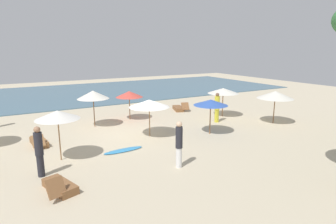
{
  "coord_description": "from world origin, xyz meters",
  "views": [
    {
      "loc": [
        -6.07,
        -13.95,
        4.77
      ],
      "look_at": [
        2.0,
        0.18,
        1.1
      ],
      "focal_mm": 30.43,
      "sensor_mm": 36.0,
      "label": 1
    }
  ],
  "objects_px": {
    "lounger_3": "(60,186)",
    "lounger_4": "(179,108)",
    "umbrella_7": "(93,95)",
    "umbrella_0": "(275,95)",
    "umbrella_2": "(57,115)",
    "lounger_0": "(39,142)",
    "person_1": "(217,107)",
    "umbrella_5": "(211,103)",
    "surfboard": "(123,150)",
    "umbrella_4": "(149,103)",
    "umbrella_6": "(129,94)",
    "person_3": "(39,151)",
    "person_4": "(179,144)",
    "umbrella_1": "(223,91)"
  },
  "relations": [
    {
      "from": "umbrella_4",
      "to": "lounger_3",
      "type": "height_order",
      "value": "umbrella_4"
    },
    {
      "from": "umbrella_5",
      "to": "lounger_3",
      "type": "height_order",
      "value": "umbrella_5"
    },
    {
      "from": "umbrella_0",
      "to": "lounger_0",
      "type": "relative_size",
      "value": 1.29
    },
    {
      "from": "umbrella_5",
      "to": "lounger_0",
      "type": "xyz_separation_m",
      "value": [
        -8.66,
        2.68,
        -1.64
      ]
    },
    {
      "from": "umbrella_5",
      "to": "person_1",
      "type": "distance_m",
      "value": 2.84
    },
    {
      "from": "lounger_3",
      "to": "surfboard",
      "type": "xyz_separation_m",
      "value": [
        3.29,
        2.57,
        -0.14
      ]
    },
    {
      "from": "lounger_0",
      "to": "person_1",
      "type": "height_order",
      "value": "person_1"
    },
    {
      "from": "umbrella_0",
      "to": "surfboard",
      "type": "height_order",
      "value": "umbrella_0"
    },
    {
      "from": "person_1",
      "to": "umbrella_0",
      "type": "bearing_deg",
      "value": -34.04
    },
    {
      "from": "umbrella_4",
      "to": "lounger_4",
      "type": "bearing_deg",
      "value": 44.68
    },
    {
      "from": "lounger_3",
      "to": "surfboard",
      "type": "height_order",
      "value": "lounger_3"
    },
    {
      "from": "umbrella_6",
      "to": "lounger_3",
      "type": "bearing_deg",
      "value": -126.0
    },
    {
      "from": "person_1",
      "to": "person_3",
      "type": "xyz_separation_m",
      "value": [
        -10.98,
        -3.07,
        0.02
      ]
    },
    {
      "from": "umbrella_0",
      "to": "umbrella_2",
      "type": "bearing_deg",
      "value": 178.64
    },
    {
      "from": "person_3",
      "to": "person_4",
      "type": "distance_m",
      "value": 5.32
    },
    {
      "from": "umbrella_2",
      "to": "lounger_4",
      "type": "height_order",
      "value": "umbrella_2"
    },
    {
      "from": "umbrella_2",
      "to": "umbrella_4",
      "type": "height_order",
      "value": "umbrella_2"
    },
    {
      "from": "umbrella_5",
      "to": "lounger_3",
      "type": "distance_m",
      "value": 9.16
    },
    {
      "from": "lounger_0",
      "to": "umbrella_7",
      "type": "bearing_deg",
      "value": 31.52
    },
    {
      "from": "umbrella_7",
      "to": "lounger_0",
      "type": "bearing_deg",
      "value": -148.48
    },
    {
      "from": "lounger_4",
      "to": "person_4",
      "type": "distance_m",
      "value": 10.89
    },
    {
      "from": "umbrella_2",
      "to": "umbrella_4",
      "type": "distance_m",
      "value": 5.0
    },
    {
      "from": "umbrella_1",
      "to": "lounger_4",
      "type": "bearing_deg",
      "value": 117.43
    },
    {
      "from": "umbrella_7",
      "to": "surfboard",
      "type": "height_order",
      "value": "umbrella_7"
    },
    {
      "from": "person_1",
      "to": "lounger_3",
      "type": "bearing_deg",
      "value": -156.38
    },
    {
      "from": "umbrella_2",
      "to": "surfboard",
      "type": "relative_size",
      "value": 1.12
    },
    {
      "from": "person_1",
      "to": "person_3",
      "type": "distance_m",
      "value": 11.4
    },
    {
      "from": "umbrella_4",
      "to": "umbrella_5",
      "type": "relative_size",
      "value": 1.11
    },
    {
      "from": "umbrella_1",
      "to": "umbrella_5",
      "type": "bearing_deg",
      "value": -139.21
    },
    {
      "from": "umbrella_4",
      "to": "umbrella_7",
      "type": "distance_m",
      "value": 4.08
    },
    {
      "from": "umbrella_7",
      "to": "lounger_4",
      "type": "height_order",
      "value": "umbrella_7"
    },
    {
      "from": "umbrella_4",
      "to": "lounger_4",
      "type": "relative_size",
      "value": 1.22
    },
    {
      "from": "umbrella_4",
      "to": "lounger_0",
      "type": "relative_size",
      "value": 1.25
    },
    {
      "from": "umbrella_0",
      "to": "umbrella_5",
      "type": "xyz_separation_m",
      "value": [
        -5.02,
        0.19,
        -0.06
      ]
    },
    {
      "from": "umbrella_0",
      "to": "umbrella_2",
      "type": "relative_size",
      "value": 1.03
    },
    {
      "from": "umbrella_6",
      "to": "umbrella_1",
      "type": "bearing_deg",
      "value": -21.59
    },
    {
      "from": "umbrella_2",
      "to": "lounger_3",
      "type": "relative_size",
      "value": 1.27
    },
    {
      "from": "umbrella_2",
      "to": "umbrella_7",
      "type": "relative_size",
      "value": 0.98
    },
    {
      "from": "umbrella_5",
      "to": "person_3",
      "type": "distance_m",
      "value": 9.1
    },
    {
      "from": "lounger_3",
      "to": "lounger_4",
      "type": "xyz_separation_m",
      "value": [
        10.31,
        8.9,
        -0.0
      ]
    },
    {
      "from": "umbrella_0",
      "to": "lounger_4",
      "type": "distance_m",
      "value": 7.32
    },
    {
      "from": "umbrella_7",
      "to": "lounger_4",
      "type": "relative_size",
      "value": 1.25
    },
    {
      "from": "umbrella_0",
      "to": "surfboard",
      "type": "bearing_deg",
      "value": -179.95
    },
    {
      "from": "umbrella_0",
      "to": "umbrella_6",
      "type": "relative_size",
      "value": 1.17
    },
    {
      "from": "lounger_4",
      "to": "umbrella_1",
      "type": "bearing_deg",
      "value": -62.57
    },
    {
      "from": "umbrella_2",
      "to": "lounger_3",
      "type": "xyz_separation_m",
      "value": [
        -0.53,
        -2.89,
        -1.84
      ]
    },
    {
      "from": "umbrella_4",
      "to": "umbrella_1",
      "type": "bearing_deg",
      "value": 14.2
    },
    {
      "from": "umbrella_0",
      "to": "umbrella_7",
      "type": "xyz_separation_m",
      "value": [
        -10.28,
        4.95,
        0.13
      ]
    },
    {
      "from": "umbrella_2",
      "to": "umbrella_6",
      "type": "relative_size",
      "value": 1.13
    },
    {
      "from": "umbrella_2",
      "to": "umbrella_7",
      "type": "distance_m",
      "value": 5.41
    }
  ]
}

